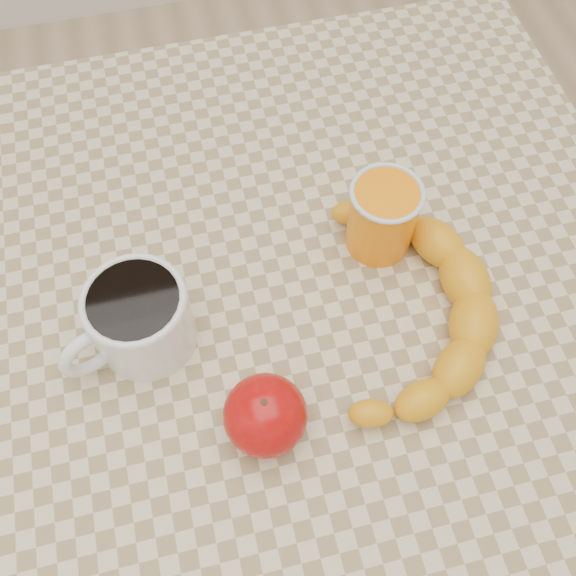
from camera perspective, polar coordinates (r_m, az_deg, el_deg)
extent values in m
plane|color=tan|center=(1.36, 0.00, -16.00)|extent=(3.00, 3.00, 0.00)
cube|color=beige|center=(0.67, 0.00, -1.67)|extent=(0.80, 0.80, 0.04)
cube|color=#946D4B|center=(0.71, 0.00, -3.52)|extent=(0.74, 0.74, 0.06)
cylinder|color=#946D4B|center=(1.20, -20.73, 1.04)|extent=(0.05, 0.05, 0.71)
cylinder|color=#946D4B|center=(1.24, 12.02, 7.81)|extent=(0.05, 0.05, 0.71)
cylinder|color=white|center=(0.61, -12.89, -2.72)|extent=(0.13, 0.13, 0.08)
cylinder|color=black|center=(0.58, -13.58, -1.16)|extent=(0.08, 0.08, 0.01)
torus|color=white|center=(0.58, -13.65, -1.00)|extent=(0.10, 0.10, 0.01)
torus|color=white|center=(0.61, -17.20, -5.51)|extent=(0.06, 0.04, 0.06)
cylinder|color=orange|center=(0.66, 8.35, 6.18)|extent=(0.07, 0.07, 0.08)
torus|color=silver|center=(0.63, 8.84, 8.37)|extent=(0.07, 0.07, 0.01)
ellipsoid|color=#9B0509|center=(0.57, -2.03, -11.23)|extent=(0.09, 0.09, 0.07)
cylinder|color=#382311|center=(0.54, -2.13, -10.28)|extent=(0.01, 0.01, 0.01)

